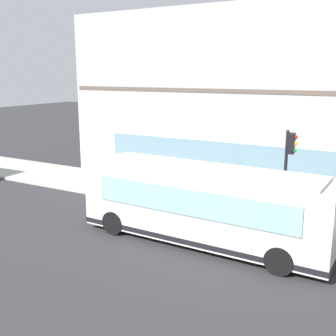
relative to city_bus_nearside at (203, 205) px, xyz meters
The scene contains 8 objects.
ground 3.28m from the city_bus_nearside, 83.82° to the left, with size 120.00×120.00×0.00m, color #2D2D30.
sidewalk_curb 6.08m from the city_bus_nearside, 29.17° to the left, with size 4.47×40.00×0.15m, color #B2ADA3.
building_corner 11.42m from the city_bus_nearside, 15.35° to the left, with size 6.22×19.73×10.26m.
city_bus_nearside is the anchor object (origin of this frame).
traffic_light_near_corner 4.47m from the city_bus_nearside, 34.38° to the right, with size 0.32×0.49×4.10m.
fire_hydrant 4.95m from the city_bus_nearside, ahead, with size 0.35×0.35×0.74m.
pedestrian_by_light_pole 8.99m from the city_bus_nearside, 51.46° to the left, with size 0.32×0.32×1.61m.
newspaper_vending_box 4.13m from the city_bus_nearside, 24.63° to the left, with size 0.44×0.42×0.90m.
Camera 1 is at (-14.57, -9.36, 6.61)m, focal length 44.59 mm.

